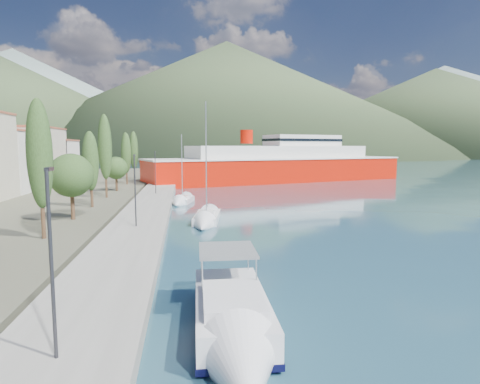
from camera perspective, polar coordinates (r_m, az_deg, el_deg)
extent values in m
plane|color=#244B5C|center=(141.27, -5.95, 3.36)|extent=(1400.00, 1400.00, 0.00)
cube|color=gray|center=(47.69, -12.81, -2.27)|extent=(5.00, 88.00, 0.80)
cone|color=gray|center=(689.57, -29.32, 11.24)|extent=(640.00, 640.00, 150.00)
cone|color=gray|center=(710.91, -1.04, 13.09)|extent=(760.00, 760.00, 180.00)
cone|color=gray|center=(755.01, 26.84, 10.49)|extent=(640.00, 640.00, 140.00)
cone|color=#3C4E2F|center=(426.31, -1.88, 13.16)|extent=(480.00, 480.00, 115.00)
cone|color=#3C4E2F|center=(482.03, 25.88, 10.25)|extent=(420.00, 420.00, 90.00)
cube|color=silver|center=(70.46, -30.64, 3.68)|extent=(9.00, 11.00, 9.00)
cube|color=#9E5138|center=(70.46, -30.85, 7.45)|extent=(9.20, 11.20, 0.30)
cube|color=beige|center=(80.70, -27.66, 4.43)|extent=(9.00, 13.00, 10.00)
cube|color=#9E5138|center=(80.75, -27.85, 8.08)|extent=(9.20, 13.20, 0.30)
cube|color=silver|center=(91.16, -25.30, 4.06)|extent=(9.00, 10.00, 8.00)
cube|color=#9E5138|center=(91.13, -25.43, 6.67)|extent=(9.20, 10.20, 0.30)
cylinder|color=#47301E|center=(33.16, -26.17, -4.04)|extent=(0.30, 0.30, 2.27)
ellipsoid|color=#2F4B20|center=(32.68, -26.62, 4.88)|extent=(1.80, 1.80, 8.03)
cylinder|color=#47301E|center=(40.67, -22.70, -1.86)|extent=(0.36, 0.36, 2.53)
sphere|color=#2F4B20|center=(40.38, -22.88, 2.20)|extent=(4.05, 4.05, 4.05)
cylinder|color=#47301E|center=(48.35, -20.31, -0.91)|extent=(0.30, 0.30, 1.88)
ellipsoid|color=#2F4B20|center=(48.02, -20.51, 4.15)|extent=(1.80, 1.80, 6.67)
cylinder|color=#47301E|center=(56.75, -18.46, 0.48)|extent=(0.30, 0.30, 2.44)
ellipsoid|color=#2F4B20|center=(56.48, -18.66, 6.09)|extent=(1.80, 1.80, 8.67)
cylinder|color=#47301E|center=(64.83, -17.14, 1.10)|extent=(0.36, 0.36, 2.17)
sphere|color=#2F4B20|center=(64.66, -17.22, 3.28)|extent=(3.47, 3.47, 3.47)
cylinder|color=#47301E|center=(76.01, -15.79, 1.85)|extent=(0.30, 0.30, 2.07)
ellipsoid|color=#2F4B20|center=(75.80, -15.90, 5.40)|extent=(1.80, 1.80, 7.34)
cylinder|color=#47301E|center=(87.16, -14.79, 2.48)|extent=(0.30, 0.30, 2.21)
ellipsoid|color=#2F4B20|center=(86.98, -14.88, 5.77)|extent=(1.80, 1.80, 7.82)
cylinder|color=#2D2D33|center=(13.92, -25.23, -9.52)|extent=(0.12, 0.12, 6.00)
cube|color=#2D2D33|center=(13.68, -25.52, 2.96)|extent=(0.15, 0.50, 0.12)
cylinder|color=#2D2D33|center=(34.82, -14.69, 0.15)|extent=(0.12, 0.12, 6.00)
cube|color=#2D2D33|center=(34.88, -14.78, 5.10)|extent=(0.15, 0.50, 0.12)
cylinder|color=#2D2D33|center=(58.85, -11.95, 2.70)|extent=(0.12, 0.12, 6.00)
cube|color=#2D2D33|center=(58.99, -12.00, 5.63)|extent=(0.15, 0.50, 0.12)
cube|color=black|center=(17.55, -1.29, -18.99)|extent=(2.78, 6.96, 0.77)
cube|color=silver|center=(17.19, -1.30, -16.33)|extent=(3.08, 7.32, 1.21)
cube|color=black|center=(17.41, -1.29, -18.01)|extent=(3.14, 7.41, 0.24)
cube|color=silver|center=(16.09, -1.02, -15.00)|extent=(2.40, 3.60, 0.44)
cube|color=slate|center=(18.39, -1.84, -8.26)|extent=(2.61, 3.08, 0.11)
cone|color=silver|center=(13.21, 0.61, -24.91)|extent=(2.97, 3.62, 2.87)
cube|color=silver|center=(41.03, -4.70, -3.74)|extent=(3.25, 6.77, 0.92)
cube|color=silver|center=(40.50, -4.76, -2.99)|extent=(1.77, 2.77, 0.36)
cylinder|color=silver|center=(39.97, -4.83, 4.74)|extent=(0.12, 0.12, 11.21)
cone|color=silver|center=(36.96, -5.27, -4.87)|extent=(2.76, 3.34, 2.34)
cube|color=silver|center=(54.66, -8.10, -1.25)|extent=(3.18, 5.29, 0.85)
cube|color=silver|center=(54.27, -8.18, -0.71)|extent=(1.70, 2.21, 0.33)
cylinder|color=silver|center=(53.92, -8.25, 3.61)|extent=(0.12, 0.12, 8.47)
cone|color=silver|center=(51.61, -8.86, -1.72)|extent=(2.61, 2.72, 2.16)
cube|color=red|center=(88.25, 5.56, 2.96)|extent=(58.79, 29.41, 5.59)
cube|color=silver|center=(88.13, 5.58, 4.78)|extent=(59.29, 29.87, 0.30)
cube|color=silver|center=(88.10, 5.59, 5.56)|extent=(41.09, 21.88, 3.00)
cube|color=silver|center=(91.38, 8.84, 7.23)|extent=(17.73, 12.11, 2.40)
cylinder|color=red|center=(84.21, 0.93, 7.86)|extent=(2.60, 2.60, 2.80)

